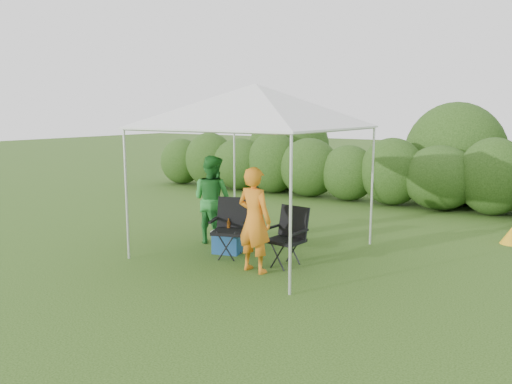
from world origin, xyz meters
The scene contains 9 objects.
ground centered at (0.00, 0.00, 0.00)m, with size 70.00×70.00×0.00m, color #37591C.
hedge centered at (0.04, 6.00, 0.83)m, with size 14.51×1.53×1.80m.
canopy centered at (0.00, 0.50, 2.46)m, with size 3.10×3.10×2.83m.
chair_right centered at (0.86, 0.12, 0.52)m, with size 0.61×0.56×0.92m.
chair_left centered at (-0.20, 0.06, 0.54)m, with size 0.72×0.69×0.96m.
man centered at (0.58, -0.44, 0.79)m, with size 0.58×0.38×1.58m, color orange.
woman centered at (-0.98, 0.56, 0.80)m, with size 0.78×0.61×1.60m, color #2A8132.
cooler centered at (-0.34, 0.14, 0.20)m, with size 0.54×0.45×0.40m.
bottle centered at (-0.28, 0.10, 0.51)m, with size 0.06×0.06×0.22m, color #592D0C.
Camera 1 is at (4.51, -6.49, 2.38)m, focal length 35.00 mm.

